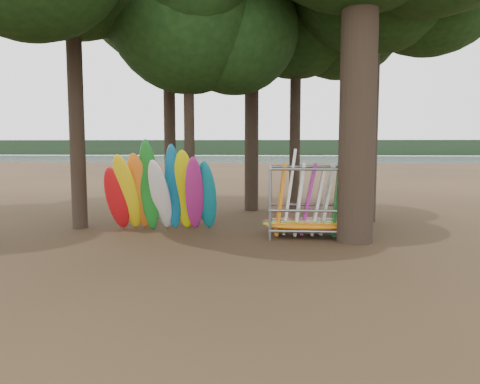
{
  "coord_description": "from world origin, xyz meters",
  "views": [
    {
      "loc": [
        1.62,
        -14.09,
        3.02
      ],
      "look_at": [
        0.47,
        1.5,
        1.4
      ],
      "focal_mm": 35.0,
      "sensor_mm": 36.0,
      "label": 1
    }
  ],
  "objects": [
    {
      "name": "kayak_row",
      "position": [
        -2.3,
        1.64,
        1.35
      ],
      "size": [
        3.85,
        2.07,
        3.3
      ],
      "color": "red",
      "rests_on": "ground"
    },
    {
      "name": "ground",
      "position": [
        0.0,
        0.0,
        0.0
      ],
      "size": [
        120.0,
        120.0,
        0.0
      ],
      "primitive_type": "plane",
      "color": "#47331E",
      "rests_on": "ground"
    },
    {
      "name": "lake",
      "position": [
        0.0,
        60.0,
        0.0
      ],
      "size": [
        160.0,
        160.0,
        0.0
      ],
      "primitive_type": "plane",
      "color": "gray",
      "rests_on": "ground"
    },
    {
      "name": "oak_5",
      "position": [
        -1.53,
        3.15,
        7.72
      ],
      "size": [
        6.7,
        6.7,
        10.64
      ],
      "color": "black",
      "rests_on": "ground"
    },
    {
      "name": "storage_rack",
      "position": [
        2.74,
        1.11,
        1.06
      ],
      "size": [
        3.05,
        1.55,
        2.86
      ],
      "color": "slate",
      "rests_on": "ground"
    },
    {
      "name": "far_shore",
      "position": [
        0.0,
        110.0,
        2.0
      ],
      "size": [
        160.0,
        4.0,
        4.0
      ],
      "primitive_type": "cube",
      "color": "black",
      "rests_on": "ground"
    }
  ]
}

